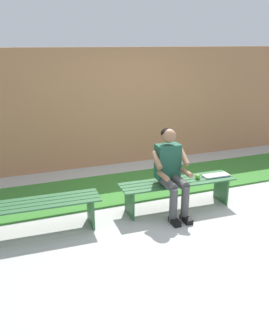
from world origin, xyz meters
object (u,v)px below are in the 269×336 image
Objects in this scene: bench_far at (30,210)px; person_seated at (171,169)px; apple at (198,177)px; bench_near at (178,187)px; book_open at (216,176)px.

person_seated is at bearing 177.08° from bench_far.
apple is (-0.48, -0.07, -0.21)m from person_seated.
bench_near is 0.96× the size of bench_far.
apple is at bearing 174.25° from bench_near.
book_open reaches higher than bench_near.
bench_near is 1.42× the size of person_seated.
bench_near is 0.64m from book_open.
apple reaches higher than bench_near.
apple is 0.32m from book_open.
book_open is (-2.74, 0.03, 0.11)m from bench_far.
bench_near is 0.34m from apple.
bench_near is 2.11m from bench_far.
person_seated reaches higher than bench_far.
bench_near is at bearing -149.69° from person_seated.
person_seated is (0.17, 0.10, 0.34)m from bench_near.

